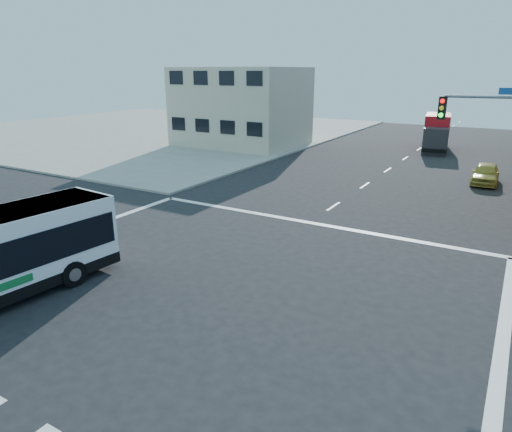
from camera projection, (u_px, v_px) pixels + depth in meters
The scene contains 5 objects.
ground at pixel (200, 296), 16.28m from camera, with size 120.00×120.00×0.00m, color black.
sidewalk_nw at pixel (149, 129), 61.88m from camera, with size 50.00×50.00×0.15m, color gray.
building_west at pixel (242, 107), 47.90m from camera, with size 12.06×10.06×8.00m.
box_truck at pixel (436, 133), 45.67m from camera, with size 3.31×7.95×3.47m.
parked_car at pixel (486, 173), 32.22m from camera, with size 1.72×4.26×1.45m, color gold.
Camera 1 is at (9.12, -11.63, 7.67)m, focal length 32.00 mm.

